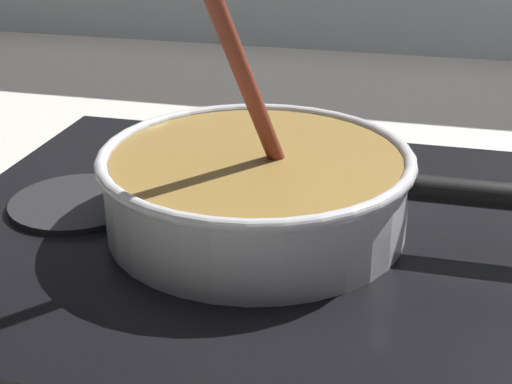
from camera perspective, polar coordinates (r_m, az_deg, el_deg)
ground at (r=0.59m, az=0.06°, el=-9.20°), size 2.40×1.60×0.04m
hob_plate at (r=0.65m, az=0.00°, el=-3.10°), size 0.56×0.48×0.01m
burner_ring at (r=0.64m, az=0.00°, el=-2.31°), size 0.17×0.17×0.01m
spare_burner at (r=0.70m, az=-13.60°, el=-0.80°), size 0.12×0.12×0.01m
cooking_pan at (r=0.63m, az=0.17°, el=0.44°), size 0.44×0.27×0.30m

